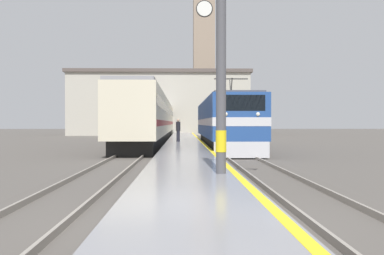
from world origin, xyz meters
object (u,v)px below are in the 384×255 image
object	(u,v)px
locomotive_train	(223,123)
clock_tower	(204,51)
catenary_mast	(223,49)
passenger_train	(156,119)
person_on_platform	(178,130)

from	to	relation	value
locomotive_train	clock_tower	world-z (taller)	clock_tower
catenary_mast	locomotive_train	bearing A→B (deg)	84.68
passenger_train	person_on_platform	distance (m)	13.58
passenger_train	clock_tower	bearing A→B (deg)	78.54
person_on_platform	clock_tower	xyz separation A→B (m)	(4.22, 46.33, 13.38)
passenger_train	person_on_platform	bearing A→B (deg)	-79.51
person_on_platform	locomotive_train	bearing A→B (deg)	-31.60
passenger_train	clock_tower	world-z (taller)	clock_tower
locomotive_train	passenger_train	bearing A→B (deg)	110.44
person_on_platform	clock_tower	size ratio (longest dim) A/B	0.06
person_on_platform	catenary_mast	bearing A→B (deg)	-86.21
passenger_train	catenary_mast	size ratio (longest dim) A/B	7.02
catenary_mast	person_on_platform	size ratio (longest dim) A/B	4.13
passenger_train	catenary_mast	distance (m)	35.10
locomotive_train	passenger_train	distance (m)	16.36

